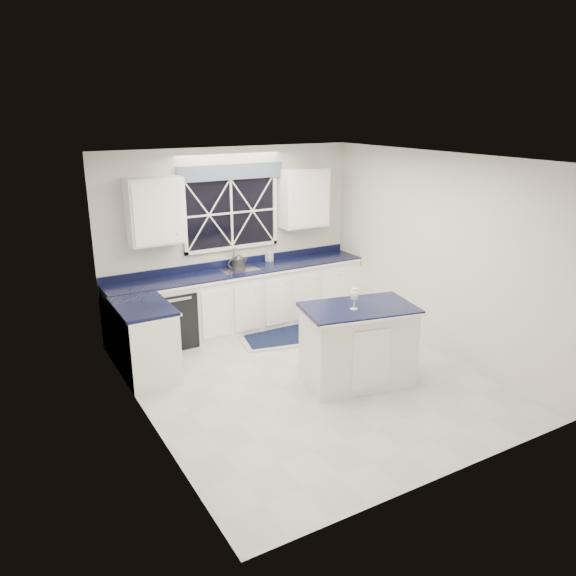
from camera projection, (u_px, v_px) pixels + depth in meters
ground at (309, 380)px, 6.98m from camera, size 4.50×4.50×0.00m
back_wall at (231, 239)px, 8.42m from camera, size 4.00×0.10×2.70m
base_cabinets at (225, 308)px, 8.16m from camera, size 3.99×1.60×0.90m
countertop at (240, 271)px, 8.31m from camera, size 3.98×0.64×0.04m
dishwasher at (171, 316)px, 7.94m from camera, size 0.60×0.58×0.82m
window at (231, 208)px, 8.24m from camera, size 1.65×0.09×1.26m
upper_cabinets at (235, 204)px, 8.12m from camera, size 3.10×0.34×0.90m
faucet at (234, 257)px, 8.41m from camera, size 0.05×0.20×0.30m
island at (358, 344)px, 6.79m from camera, size 1.45×1.04×0.98m
rug at (288, 335)px, 8.31m from camera, size 1.56×1.14×0.02m
kettle at (238, 262)px, 8.33m from camera, size 0.32×0.20×0.23m
wine_glass at (354, 295)px, 6.50m from camera, size 0.11×0.11×0.25m
soap_bottle at (269, 255)px, 8.74m from camera, size 0.12×0.12×0.21m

